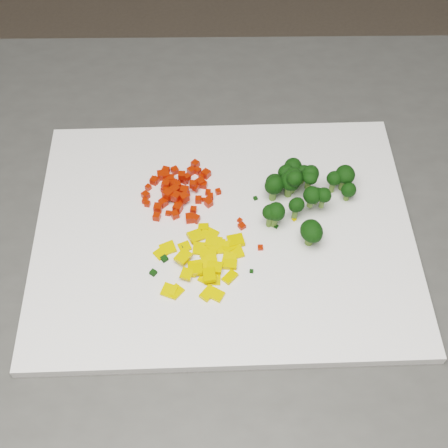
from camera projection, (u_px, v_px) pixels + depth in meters
name	position (u px, v px, depth m)	size (l,w,h in m)	color
ground	(201.00, 407.00, 1.56)	(4.00, 4.00, 0.00)	#766453
counter_block	(218.00, 364.00, 1.14)	(1.02, 0.72, 0.90)	#474745
cutting_board	(224.00, 232.00, 0.76)	(0.46, 0.35, 0.01)	white
carrot_pile	(182.00, 187.00, 0.77)	(0.10, 0.10, 0.03)	red
pepper_pile	(195.00, 261.00, 0.72)	(0.12, 0.12, 0.02)	#EAAE0C
broccoli_pile	(311.00, 189.00, 0.75)	(0.12, 0.12, 0.06)	black
carrot_cube_0	(175.00, 215.00, 0.76)	(0.01, 0.01, 0.01)	red
carrot_cube_1	(184.00, 197.00, 0.77)	(0.01, 0.01, 0.01)	red
carrot_cube_2	(161.00, 175.00, 0.80)	(0.01, 0.01, 0.01)	red
carrot_cube_3	(169.00, 179.00, 0.80)	(0.01, 0.01, 0.01)	red
carrot_cube_4	(168.00, 185.00, 0.79)	(0.01, 0.01, 0.01)	red
carrot_cube_5	(202.00, 176.00, 0.80)	(0.01, 0.01, 0.01)	red
carrot_cube_6	(197.00, 183.00, 0.79)	(0.01, 0.01, 0.01)	red
carrot_cube_7	(174.00, 183.00, 0.79)	(0.01, 0.01, 0.01)	red
carrot_cube_8	(206.00, 174.00, 0.80)	(0.01, 0.01, 0.01)	red
carrot_cube_9	(167.00, 194.00, 0.77)	(0.01, 0.01, 0.01)	red
carrot_cube_10	(169.00, 182.00, 0.79)	(0.01, 0.01, 0.01)	red
carrot_cube_11	(166.00, 184.00, 0.78)	(0.01, 0.01, 0.01)	red
carrot_cube_12	(178.00, 185.00, 0.78)	(0.01, 0.01, 0.01)	red
carrot_cube_13	(196.00, 188.00, 0.78)	(0.01, 0.01, 0.01)	red
carrot_cube_14	(158.00, 208.00, 0.77)	(0.01, 0.01, 0.01)	red
carrot_cube_15	(182.00, 191.00, 0.78)	(0.01, 0.01, 0.01)	red
carrot_cube_16	(209.00, 203.00, 0.77)	(0.01, 0.01, 0.01)	red
carrot_cube_17	(196.00, 219.00, 0.76)	(0.01, 0.01, 0.01)	red
carrot_cube_18	(187.00, 177.00, 0.79)	(0.01, 0.01, 0.01)	red
carrot_cube_19	(185.00, 180.00, 0.79)	(0.01, 0.01, 0.01)	red
carrot_cube_20	(180.00, 203.00, 0.77)	(0.01, 0.01, 0.01)	red
carrot_cube_21	(166.00, 189.00, 0.78)	(0.01, 0.01, 0.01)	red
carrot_cube_22	(148.00, 187.00, 0.79)	(0.01, 0.01, 0.01)	red
carrot_cube_23	(218.00, 192.00, 0.78)	(0.01, 0.01, 0.01)	red
carrot_cube_24	(168.00, 194.00, 0.77)	(0.01, 0.01, 0.01)	red
carrot_cube_25	(146.00, 195.00, 0.78)	(0.01, 0.01, 0.01)	red
carrot_cube_26	(191.00, 171.00, 0.80)	(0.01, 0.01, 0.01)	red
carrot_cube_27	(208.00, 201.00, 0.78)	(0.01, 0.01, 0.01)	red
carrot_cube_28	(181.00, 198.00, 0.78)	(0.01, 0.01, 0.01)	red
carrot_cube_29	(170.00, 185.00, 0.79)	(0.01, 0.01, 0.01)	red
carrot_cube_30	(208.00, 192.00, 0.78)	(0.01, 0.01, 0.01)	red
carrot_cube_31	(182.00, 176.00, 0.79)	(0.01, 0.01, 0.01)	red
carrot_cube_32	(154.00, 181.00, 0.79)	(0.01, 0.01, 0.01)	red
carrot_cube_33	(193.00, 210.00, 0.77)	(0.01, 0.01, 0.01)	red
carrot_cube_34	(147.00, 204.00, 0.77)	(0.01, 0.01, 0.01)	red
carrot_cube_35	(210.00, 197.00, 0.78)	(0.01, 0.01, 0.01)	red
carrot_cube_36	(178.00, 208.00, 0.77)	(0.01, 0.01, 0.01)	red
carrot_cube_37	(164.00, 188.00, 0.79)	(0.01, 0.01, 0.01)	red
carrot_cube_38	(204.00, 185.00, 0.79)	(0.01, 0.01, 0.01)	red
carrot_cube_39	(195.00, 164.00, 0.81)	(0.01, 0.01, 0.01)	red
carrot_cube_40	(166.00, 176.00, 0.80)	(0.01, 0.01, 0.01)	red
carrot_cube_41	(177.00, 186.00, 0.79)	(0.01, 0.01, 0.01)	red
carrot_cube_42	(145.00, 201.00, 0.78)	(0.01, 0.01, 0.01)	red
carrot_cube_43	(197.00, 171.00, 0.80)	(0.01, 0.01, 0.01)	red
carrot_cube_44	(198.00, 200.00, 0.78)	(0.01, 0.01, 0.01)	red
carrot_cube_45	(166.00, 171.00, 0.80)	(0.01, 0.01, 0.01)	red
carrot_cube_46	(175.00, 170.00, 0.80)	(0.01, 0.01, 0.01)	red
carrot_cube_47	(193.00, 184.00, 0.78)	(0.01, 0.01, 0.01)	red
carrot_cube_48	(177.00, 183.00, 0.79)	(0.01, 0.01, 0.01)	red
carrot_cube_49	(191.00, 218.00, 0.76)	(0.01, 0.01, 0.01)	red
carrot_cube_50	(186.00, 193.00, 0.78)	(0.01, 0.01, 0.01)	red
carrot_cube_51	(157.00, 217.00, 0.76)	(0.01, 0.01, 0.01)	red
carrot_cube_52	(183.00, 194.00, 0.78)	(0.01, 0.01, 0.01)	red
carrot_cube_53	(156.00, 180.00, 0.80)	(0.01, 0.01, 0.01)	red
carrot_cube_54	(164.00, 190.00, 0.79)	(0.01, 0.01, 0.01)	red
carrot_cube_55	(163.00, 203.00, 0.77)	(0.01, 0.01, 0.01)	red
carrot_cube_56	(171.00, 179.00, 0.80)	(0.01, 0.01, 0.01)	red
carrot_cube_57	(175.00, 190.00, 0.78)	(0.01, 0.01, 0.01)	red
carrot_cube_58	(190.00, 218.00, 0.76)	(0.01, 0.01, 0.01)	red
carrot_cube_59	(184.00, 191.00, 0.78)	(0.01, 0.01, 0.01)	red
carrot_cube_60	(176.00, 197.00, 0.77)	(0.01, 0.01, 0.01)	red
carrot_cube_61	(186.00, 179.00, 0.80)	(0.01, 0.01, 0.01)	red
carrot_cube_62	(201.00, 182.00, 0.79)	(0.01, 0.01, 0.01)	red
pepper_chunk_0	(192.00, 272.00, 0.71)	(0.01, 0.01, 0.00)	#EAAE0C
pepper_chunk_1	(169.00, 291.00, 0.70)	(0.02, 0.02, 0.00)	#EAAE0C
pepper_chunk_2	(215.00, 267.00, 0.71)	(0.01, 0.02, 0.00)	#EAAE0C
pepper_chunk_3	(196.00, 269.00, 0.71)	(0.01, 0.02, 0.00)	#EAAE0C
pepper_chunk_4	(200.00, 249.00, 0.73)	(0.02, 0.02, 0.00)	#EAAE0C
pepper_chunk_5	(183.00, 257.00, 0.72)	(0.02, 0.01, 0.00)	#EAAE0C
pepper_chunk_6	(208.00, 254.00, 0.73)	(0.02, 0.01, 0.00)	#EAAE0C
pepper_chunk_7	(168.00, 248.00, 0.73)	(0.02, 0.02, 0.00)	#EAAE0C
pepper_chunk_8	(196.00, 236.00, 0.74)	(0.02, 0.02, 0.00)	#EAAE0C
pepper_chunk_9	(208.00, 293.00, 0.70)	(0.02, 0.01, 0.00)	#EAAE0C
pepper_chunk_10	(206.00, 264.00, 0.72)	(0.02, 0.01, 0.00)	#EAAE0C
pepper_chunk_11	(230.00, 264.00, 0.72)	(0.01, 0.02, 0.01)	#EAAE0C
pepper_chunk_12	(185.00, 247.00, 0.74)	(0.01, 0.01, 0.00)	#EAAE0C
pepper_chunk_13	(176.00, 292.00, 0.70)	(0.01, 0.02, 0.00)	#EAAE0C
pepper_chunk_14	(160.00, 254.00, 0.73)	(0.01, 0.01, 0.00)	#EAAE0C
pepper_chunk_15	(229.00, 259.00, 0.72)	(0.01, 0.02, 0.01)	#EAAE0C
pepper_chunk_16	(203.00, 227.00, 0.75)	(0.01, 0.01, 0.00)	#EAAE0C
pepper_chunk_17	(236.00, 241.00, 0.74)	(0.02, 0.02, 0.00)	#EAAE0C
pepper_chunk_18	(195.00, 266.00, 0.72)	(0.02, 0.01, 0.00)	#EAAE0C
pepper_chunk_19	(236.00, 252.00, 0.73)	(0.02, 0.02, 0.00)	#EAAE0C
pepper_chunk_20	(222.00, 248.00, 0.73)	(0.02, 0.02, 0.00)	#EAAE0C
pepper_chunk_21	(187.00, 274.00, 0.71)	(0.01, 0.01, 0.00)	#EAAE0C
pepper_chunk_22	(215.00, 294.00, 0.70)	(0.02, 0.01, 0.00)	#EAAE0C
pepper_chunk_23	(215.00, 247.00, 0.74)	(0.02, 0.02, 0.00)	#EAAE0C
pepper_chunk_24	(214.00, 242.00, 0.74)	(0.02, 0.02, 0.00)	#EAAE0C
pepper_chunk_25	(221.00, 245.00, 0.74)	(0.01, 0.01, 0.00)	#EAAE0C
pepper_chunk_26	(207.00, 277.00, 0.71)	(0.02, 0.02, 0.00)	#EAAE0C
pepper_chunk_27	(230.00, 277.00, 0.71)	(0.02, 0.01, 0.00)	#EAAE0C
pepper_chunk_28	(209.00, 275.00, 0.70)	(0.02, 0.01, 0.00)	#EAAE0C
pepper_chunk_29	(209.00, 234.00, 0.75)	(0.02, 0.02, 0.00)	#EAAE0C
pepper_chunk_30	(214.00, 277.00, 0.71)	(0.02, 0.01, 0.00)	#EAAE0C
pepper_chunk_31	(230.00, 247.00, 0.73)	(0.01, 0.02, 0.00)	#EAAE0C
pepper_chunk_32	(212.00, 261.00, 0.72)	(0.02, 0.01, 0.00)	#EAAE0C
broccoli_floret_0	(310.00, 234.00, 0.73)	(0.04, 0.04, 0.03)	black
broccoli_floret_1	(344.00, 179.00, 0.78)	(0.03, 0.03, 0.04)	black
broccoli_floret_2	(302.00, 175.00, 0.79)	(0.03, 0.03, 0.03)	black
broccoli_floret_3	(273.00, 185.00, 0.78)	(0.03, 0.03, 0.03)	black
broccoli_floret_4	(289.00, 186.00, 0.77)	(0.03, 0.03, 0.04)	black
broccoli_floret_5	(292.00, 182.00, 0.77)	(0.03, 0.03, 0.04)	black
broccoli_floret_6	(275.00, 216.00, 0.74)	(0.03, 0.03, 0.04)	black
broccoli_floret_7	(285.00, 176.00, 0.78)	(0.03, 0.03, 0.03)	black
broccoli_floret_8	(270.00, 217.00, 0.74)	(0.03, 0.03, 0.03)	black
broccoli_floret_9	(311.00, 198.00, 0.75)	(0.03, 0.03, 0.03)	black
broccoli_floret_10	(273.00, 189.00, 0.77)	(0.03, 0.03, 0.04)	black
broccoli_floret_11	(333.00, 183.00, 0.78)	(0.03, 0.03, 0.03)	black
broccoli_floret_12	(292.00, 169.00, 0.79)	(0.03, 0.03, 0.03)	black
broccoli_floret_13	(323.00, 199.00, 0.75)	(0.02, 0.02, 0.03)	black
broccoli_floret_14	(309.00, 182.00, 0.76)	(0.02, 0.02, 0.03)	black
broccoli_floret_15	(347.00, 193.00, 0.77)	(0.03, 0.03, 0.03)	black
broccoli_floret_16	(294.00, 182.00, 0.76)	(0.03, 0.03, 0.03)	black
broccoli_floret_17	(309.00, 178.00, 0.76)	(0.03, 0.03, 0.03)	black
broccoli_floret_18	(295.00, 210.00, 0.75)	(0.03, 0.03, 0.03)	black
broccoli_floret_19	(316.00, 197.00, 0.75)	(0.02, 0.02, 0.02)	black
stray_bit_0	(168.00, 213.00, 0.77)	(0.01, 0.01, 0.00)	red
stray_bit_1	(164.00, 259.00, 0.72)	(0.01, 0.01, 0.00)	black
stray_bit_2	(260.00, 248.00, 0.73)	(0.01, 0.01, 0.00)	red
stray_bit_3	(276.00, 226.00, 0.75)	(0.00, 0.00, 0.00)	black
stray_bit_4	(225.00, 266.00, 0.72)	(0.00, 0.00, 0.00)	black
stray_bit_5	(153.00, 273.00, 0.71)	(0.01, 0.01, 0.00)	black
stray_bit_6	(184.00, 247.00, 0.74)	(0.00, 0.00, 0.00)	black
stray_bit_7	(242.00, 226.00, 0.75)	(0.01, 0.01, 0.01)	red
stray_bit_8	(203.00, 200.00, 0.78)	(0.00, 0.00, 0.00)	red
stray_bit_9	(255.00, 198.00, 0.78)	(0.00, 0.00, 0.00)	black
stray_bit_10	(176.00, 204.00, 0.77)	(0.00, 0.00, 0.00)	#EAAE0C
stray_bit_11	(171.00, 189.00, 0.79)	(0.01, 0.01, 0.00)	#EAAE0C
stray_bit_12	(251.00, 271.00, 0.72)	(0.00, 0.00, 0.00)	black
stray_bit_13	(240.00, 220.00, 0.76)	(0.01, 0.01, 0.00)	red
stray_bit_14	(294.00, 219.00, 0.76)	(0.00, 0.00, 0.00)	#EAAE0C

